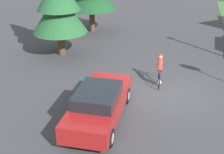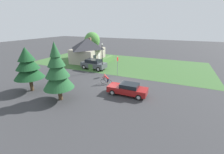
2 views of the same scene
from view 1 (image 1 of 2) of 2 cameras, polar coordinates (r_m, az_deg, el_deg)
The scene contains 3 objects.
ground_plane at distance 14.70m, azimuth 9.47°, elevation -2.96°, with size 140.00×140.00×0.00m, color #38383A.
sedan_left_lane at distance 12.23m, azimuth -2.38°, elevation -4.93°, with size 1.86×4.64×1.44m.
cyclist at distance 15.26m, azimuth 8.72°, elevation 1.15°, with size 0.44×1.68×1.50m.
Camera 1 is at (0.68, -12.98, 6.88)m, focal length 50.00 mm.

